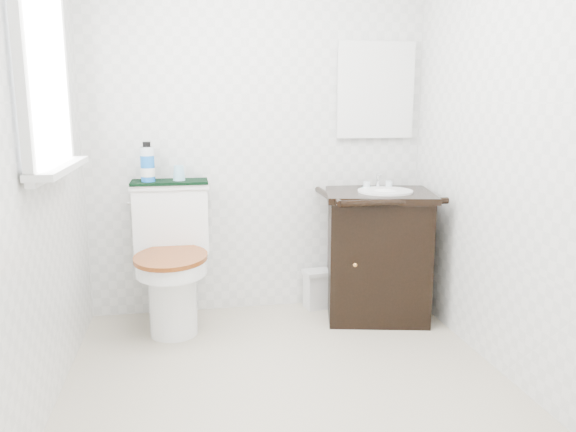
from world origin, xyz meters
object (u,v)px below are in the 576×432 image
object	(u,v)px
trash_bin	(317,288)
mouthwash_bottle	(147,164)
vanity	(377,251)
cup	(179,173)
toilet	(172,266)

from	to	relation	value
trash_bin	mouthwash_bottle	xyz separation A→B (m)	(-1.08, -0.04, 0.87)
vanity	cup	size ratio (longest dim) A/B	9.85
vanity	trash_bin	bearing A→B (deg)	150.59
mouthwash_bottle	trash_bin	bearing A→B (deg)	2.03
toilet	mouthwash_bottle	distance (m)	0.64
vanity	trash_bin	world-z (taller)	vanity
cup	toilet	bearing A→B (deg)	-116.52
toilet	vanity	xyz separation A→B (m)	(1.30, -0.06, 0.05)
toilet	mouthwash_bottle	bearing A→B (deg)	141.84
vanity	mouthwash_bottle	xyz separation A→B (m)	(-1.42, 0.16, 0.58)
mouthwash_bottle	toilet	bearing A→B (deg)	-38.16
trash_bin	mouthwash_bottle	distance (m)	1.39
trash_bin	vanity	bearing A→B (deg)	-29.41
cup	vanity	bearing A→B (deg)	-8.25
vanity	mouthwash_bottle	bearing A→B (deg)	173.65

